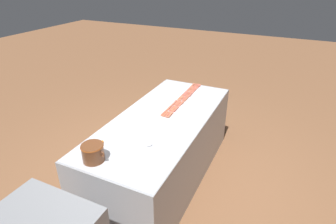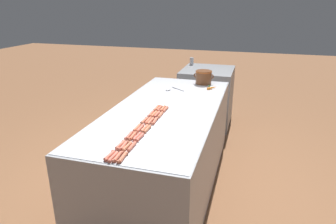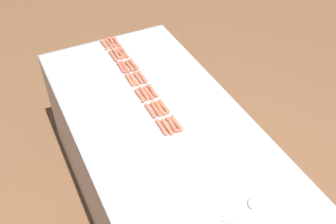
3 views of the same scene
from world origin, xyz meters
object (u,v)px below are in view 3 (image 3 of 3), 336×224
Objects in this scene: hot_dog_13 at (172,125)px; hot_dog_23 at (121,67)px; hot_dog_17 at (134,79)px; hot_dog_18 at (144,93)px; hot_dog_22 at (113,56)px; hot_dog_12 at (160,108)px; hot_dog_0 at (116,42)px; hot_dog_7 at (112,42)px; hot_dog_27 at (162,127)px; hot_dog_14 at (109,43)px; hot_dog_4 at (152,91)px; serving_spoon at (250,210)px; hot_dog_26 at (150,111)px; hot_dog_6 at (176,123)px; hot_dog_10 at (138,78)px; hot_dog_1 at (124,53)px; hot_dog_19 at (156,109)px; hot_dog_3 at (142,77)px; hot_dog_24 at (130,80)px; hot_dog_15 at (117,54)px; hot_dog_11 at (148,93)px; hot_dog_20 at (167,127)px; hot_dog_16 at (125,67)px; hot_dog_2 at (134,64)px; hot_dog_8 at (120,53)px; hot_dog_25 at (140,95)px; hot_dog_21 at (105,44)px; hot_dog_5 at (164,106)px.

hot_dog_13 is 1.00× the size of hot_dog_23.
hot_dog_18 is (-0.00, 0.17, 0.00)m from hot_dog_17.
hot_dog_12 is at bearing 95.10° from hot_dog_22.
hot_dog_0 is 1.00× the size of hot_dog_7.
hot_dog_14 is at bearing -92.07° from hot_dog_27.
hot_dog_4 is 0.69m from hot_dog_14.
hot_dog_0 is 1.77m from serving_spoon.
hot_dog_12 is 0.07m from hot_dog_26.
hot_dog_4 is at bearing -89.94° from hot_dog_6.
hot_dog_26 is at bearing 87.57° from hot_dog_14.
hot_dog_10 and hot_dog_23 have the same top height.
hot_dog_1 is 0.70m from hot_dog_12.
hot_dog_10 is at bearing -100.86° from hot_dog_26.
serving_spoon is at bearing 96.68° from hot_dog_19.
hot_dog_3 is 1.00× the size of hot_dog_17.
hot_dog_4 is at bearing 104.82° from hot_dog_23.
hot_dog_7 is at bearing -96.87° from hot_dog_24.
hot_dog_22 is 0.34m from hot_dog_24.
hot_dog_15 is 1.00× the size of hot_dog_18.
hot_dog_10 and hot_dog_11 have the same top height.
hot_dog_22 is (0.06, 0.18, 0.00)m from hot_dog_7.
hot_dog_3 is at bearing -105.63° from hot_dog_26.
hot_dog_10 is 1.00× the size of hot_dog_20.
hot_dog_6 is 1.00× the size of hot_dog_13.
hot_dog_24 is at bearing -84.77° from hot_dog_19.
hot_dog_12 is (0.00, 0.88, 0.00)m from hot_dog_7.
hot_dog_3 is 0.52m from hot_dog_14.
hot_dog_14 is 1.00× the size of hot_dog_16.
hot_dog_4 and hot_dog_17 have the same top height.
serving_spoon is (-0.10, 1.07, -0.01)m from hot_dog_18.
hot_dog_2 is 1.00× the size of hot_dog_4.
hot_dog_25 is at bearing 82.98° from hot_dog_8.
hot_dog_25 is at bearing 61.75° from hot_dog_3.
hot_dog_16 and hot_dog_26 have the same top height.
hot_dog_15 is at bearing 89.91° from hot_dog_14.
hot_dog_1 and hot_dog_18 have the same top height.
hot_dog_26 is (0.10, 0.35, 0.00)m from hot_dog_3.
hot_dog_23 is 0.53m from hot_dog_26.
hot_dog_1 and hot_dog_11 have the same top height.
hot_dog_16 and hot_dog_21 have the same top height.
hot_dog_10 is 0.06m from hot_dog_24.
hot_dog_4 is 0.52m from hot_dog_22.
hot_dog_17 is (0.00, 0.17, 0.00)m from hot_dog_16.
hot_dog_4 and hot_dog_12 have the same top height.
hot_dog_3 is 0.37m from hot_dog_26.
hot_dog_1 and hot_dog_13 have the same top height.
hot_dog_26 is at bearing 85.64° from hot_dog_7.
hot_dog_14 is at bearing 16.67° from hot_dog_7.
hot_dog_2 is 1.00× the size of hot_dog_11.
hot_dog_2 is 1.00× the size of hot_dog_5.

